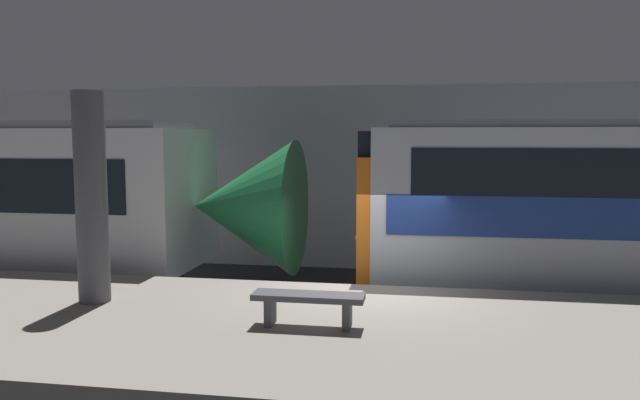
# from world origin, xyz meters

# --- Properties ---
(ground_plane) EXTENTS (120.00, 120.00, 0.00)m
(ground_plane) POSITION_xyz_m (0.00, 0.00, 0.00)
(ground_plane) COLOR black
(platform) EXTENTS (40.00, 4.83, 0.99)m
(platform) POSITION_xyz_m (0.00, -2.42, 0.50)
(platform) COLOR gray
(platform) RESTS_ON ground
(station_rear_barrier) EXTENTS (50.00, 0.15, 4.85)m
(station_rear_barrier) POSITION_xyz_m (0.00, 5.93, 2.43)
(station_rear_barrier) COLOR #939399
(station_rear_barrier) RESTS_ON ground
(support_pillar_near) EXTENTS (0.48, 0.48, 3.22)m
(support_pillar_near) POSITION_xyz_m (-4.14, -1.77, 2.60)
(support_pillar_near) COLOR #56565B
(support_pillar_near) RESTS_ON platform
(platform_bench) EXTENTS (1.50, 0.40, 0.45)m
(platform_bench) POSITION_xyz_m (-0.65, -2.48, 1.33)
(platform_bench) COLOR #4C4C51
(platform_bench) RESTS_ON platform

